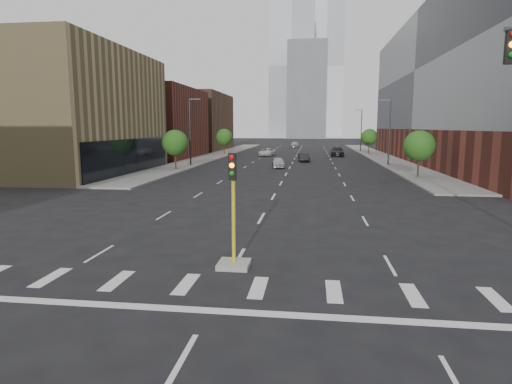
% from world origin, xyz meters
% --- Properties ---
extents(sidewalk_left_far, '(5.00, 92.00, 0.15)m').
position_xyz_m(sidewalk_left_far, '(-15.00, 74.00, 0.07)').
color(sidewalk_left_far, gray).
rests_on(sidewalk_left_far, ground).
extents(sidewalk_right_far, '(5.00, 92.00, 0.15)m').
position_xyz_m(sidewalk_right_far, '(15.00, 74.00, 0.07)').
color(sidewalk_right_far, gray).
rests_on(sidewalk_right_far, ground).
extents(building_left_mid, '(20.00, 24.00, 14.00)m').
position_xyz_m(building_left_mid, '(-27.50, 40.00, 7.00)').
color(building_left_mid, tan).
rests_on(building_left_mid, ground).
extents(building_left_far_a, '(20.00, 22.00, 12.00)m').
position_xyz_m(building_left_far_a, '(-27.50, 66.00, 6.00)').
color(building_left_far_a, brown).
rests_on(building_left_far_a, ground).
extents(building_left_far_b, '(20.00, 24.00, 13.00)m').
position_xyz_m(building_left_far_b, '(-27.50, 92.00, 6.50)').
color(building_left_far_b, brown).
rests_on(building_left_far_b, ground).
extents(building_right_main, '(24.00, 70.00, 22.00)m').
position_xyz_m(building_right_main, '(29.50, 60.00, 11.00)').
color(building_right_main, brown).
rests_on(building_right_main, ground).
extents(tower_left, '(22.00, 22.00, 70.00)m').
position_xyz_m(tower_left, '(-8.00, 220.00, 35.00)').
color(tower_left, '#B2B7BC').
rests_on(tower_left, ground).
extents(tower_right, '(20.00, 20.00, 80.00)m').
position_xyz_m(tower_right, '(10.00, 260.00, 40.00)').
color(tower_right, '#B2B7BC').
rests_on(tower_right, ground).
extents(tower_mid, '(18.00, 18.00, 44.00)m').
position_xyz_m(tower_mid, '(0.00, 200.00, 22.00)').
color(tower_mid, slate).
rests_on(tower_mid, ground).
extents(median_traffic_signal, '(1.20, 1.20, 4.40)m').
position_xyz_m(median_traffic_signal, '(0.00, 8.97, 0.97)').
color(median_traffic_signal, '#999993').
rests_on(median_traffic_signal, ground).
extents(streetlight_right_a, '(1.60, 0.22, 9.07)m').
position_xyz_m(streetlight_right_a, '(13.41, 55.00, 5.01)').
color(streetlight_right_a, '#2D2D30').
rests_on(streetlight_right_a, ground).
extents(streetlight_right_b, '(1.60, 0.22, 9.07)m').
position_xyz_m(streetlight_right_b, '(13.41, 90.00, 5.01)').
color(streetlight_right_b, '#2D2D30').
rests_on(streetlight_right_b, ground).
extents(streetlight_left, '(1.60, 0.22, 9.07)m').
position_xyz_m(streetlight_left, '(-13.41, 50.00, 5.01)').
color(streetlight_left, '#2D2D30').
rests_on(streetlight_left, ground).
extents(tree_left_near, '(3.20, 3.20, 4.85)m').
position_xyz_m(tree_left_near, '(-14.00, 45.00, 3.39)').
color(tree_left_near, '#382619').
rests_on(tree_left_near, ground).
extents(tree_left_far, '(3.20, 3.20, 4.85)m').
position_xyz_m(tree_left_far, '(-14.00, 75.00, 3.39)').
color(tree_left_far, '#382619').
rests_on(tree_left_far, ground).
extents(tree_right_near, '(3.20, 3.20, 4.85)m').
position_xyz_m(tree_right_near, '(14.00, 40.00, 3.39)').
color(tree_right_near, '#382619').
rests_on(tree_right_near, ground).
extents(tree_right_far, '(3.20, 3.20, 4.85)m').
position_xyz_m(tree_right_far, '(14.00, 80.00, 3.39)').
color(tree_right_far, '#382619').
rests_on(tree_right_far, ground).
extents(car_near_left, '(2.20, 4.29, 1.40)m').
position_xyz_m(car_near_left, '(-1.50, 49.57, 0.70)').
color(car_near_left, '#BBBCC0').
rests_on(car_near_left, ground).
extents(car_mid_right, '(2.01, 4.35, 1.38)m').
position_xyz_m(car_mid_right, '(1.65, 60.14, 0.69)').
color(car_mid_right, '#232328').
rests_on(car_mid_right, ground).
extents(car_far_left, '(3.01, 5.40, 1.43)m').
position_xyz_m(car_far_left, '(-5.40, 72.71, 0.71)').
color(car_far_left, silver).
rests_on(car_far_left, ground).
extents(car_deep_right, '(2.56, 5.91, 1.69)m').
position_xyz_m(car_deep_right, '(7.52, 73.72, 0.85)').
color(car_deep_right, black).
rests_on(car_deep_right, ground).
extents(car_distant, '(2.43, 4.85, 1.59)m').
position_xyz_m(car_distant, '(-1.61, 106.22, 0.79)').
color(car_distant, '#BCBBC0').
rests_on(car_distant, ground).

